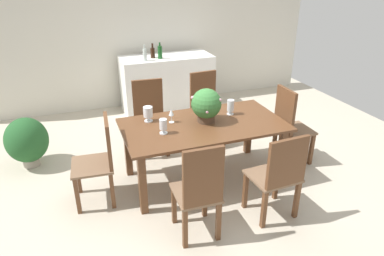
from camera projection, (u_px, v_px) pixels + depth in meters
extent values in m
plane|color=#BCB29E|center=(196.00, 168.00, 4.59)|extent=(7.04, 7.04, 0.00)
cube|color=beige|center=(144.00, 33.00, 6.25)|extent=(6.40, 0.10, 2.60)
cube|color=brown|center=(204.00, 125.00, 4.07)|extent=(1.87, 1.01, 0.03)
cube|color=brown|center=(143.00, 184.00, 3.63)|extent=(0.08, 0.08, 0.71)
cube|color=brown|center=(281.00, 156.00, 4.15)|extent=(0.08, 0.08, 0.71)
cube|color=brown|center=(128.00, 149.00, 4.31)|extent=(0.08, 0.08, 0.71)
cube|color=brown|center=(248.00, 129.00, 4.83)|extent=(0.08, 0.08, 0.71)
cube|color=brown|center=(276.00, 182.00, 3.91)|extent=(0.05, 0.05, 0.44)
cube|color=brown|center=(245.00, 190.00, 3.76)|extent=(0.05, 0.05, 0.44)
cube|color=brown|center=(297.00, 199.00, 3.61)|extent=(0.05, 0.05, 0.44)
cube|color=brown|center=(264.00, 209.00, 3.47)|extent=(0.05, 0.05, 0.44)
cube|color=brown|center=(273.00, 176.00, 3.59)|extent=(0.50, 0.45, 0.03)
cube|color=brown|center=(287.00, 163.00, 3.32)|extent=(0.44, 0.07, 0.50)
cube|color=brown|center=(140.00, 145.00, 4.69)|extent=(0.05, 0.05, 0.44)
cube|color=brown|center=(168.00, 142.00, 4.79)|extent=(0.05, 0.05, 0.44)
cube|color=brown|center=(137.00, 135.00, 4.98)|extent=(0.05, 0.05, 0.44)
cube|color=brown|center=(163.00, 132.00, 5.07)|extent=(0.05, 0.05, 0.44)
cube|color=brown|center=(151.00, 123.00, 4.79)|extent=(0.48, 0.43, 0.03)
cube|color=brown|center=(148.00, 99.00, 4.82)|extent=(0.42, 0.07, 0.55)
cube|color=brown|center=(311.00, 149.00, 4.59)|extent=(0.04, 0.04, 0.44)
cube|color=brown|center=(296.00, 138.00, 4.89)|extent=(0.04, 0.04, 0.44)
cube|color=brown|center=(289.00, 154.00, 4.49)|extent=(0.04, 0.04, 0.44)
cube|color=brown|center=(275.00, 142.00, 4.79)|extent=(0.04, 0.04, 0.44)
cube|color=brown|center=(295.00, 130.00, 4.59)|extent=(0.42, 0.43, 0.03)
cube|color=brown|center=(285.00, 110.00, 4.41)|extent=(0.05, 0.39, 0.57)
cube|color=brown|center=(202.00, 136.00, 4.94)|extent=(0.05, 0.05, 0.44)
cube|color=brown|center=(224.00, 132.00, 5.07)|extent=(0.05, 0.05, 0.44)
cube|color=brown|center=(192.00, 127.00, 5.22)|extent=(0.05, 0.05, 0.44)
cube|color=brown|center=(213.00, 123.00, 5.35)|extent=(0.05, 0.05, 0.44)
cube|color=brown|center=(208.00, 115.00, 5.05)|extent=(0.46, 0.44, 0.03)
cube|color=brown|center=(203.00, 91.00, 5.07)|extent=(0.40, 0.07, 0.58)
cube|color=brown|center=(78.00, 176.00, 4.01)|extent=(0.05, 0.05, 0.44)
cube|color=brown|center=(77.00, 196.00, 3.67)|extent=(0.05, 0.05, 0.44)
cube|color=brown|center=(110.00, 172.00, 4.10)|extent=(0.05, 0.05, 0.44)
cube|color=brown|center=(112.00, 191.00, 3.76)|extent=(0.05, 0.05, 0.44)
cube|color=brown|center=(92.00, 165.00, 3.78)|extent=(0.47, 0.50, 0.03)
cube|color=brown|center=(108.00, 141.00, 3.72)|extent=(0.08, 0.43, 0.51)
cube|color=brown|center=(205.00, 198.00, 3.63)|extent=(0.05, 0.05, 0.44)
cube|color=brown|center=(174.00, 205.00, 3.54)|extent=(0.05, 0.05, 0.44)
cube|color=brown|center=(218.00, 221.00, 3.31)|extent=(0.05, 0.05, 0.44)
cube|color=brown|center=(185.00, 228.00, 3.22)|extent=(0.05, 0.05, 0.44)
cube|color=brown|center=(196.00, 193.00, 3.33)|extent=(0.42, 0.46, 0.03)
cube|color=brown|center=(203.00, 178.00, 3.03)|extent=(0.37, 0.05, 0.57)
cylinder|color=#4C3828|center=(206.00, 118.00, 4.10)|extent=(0.20, 0.20, 0.09)
sphere|color=#387538|center=(206.00, 104.00, 4.03)|extent=(0.35, 0.35, 0.35)
sphere|color=#DB9EB2|center=(197.00, 104.00, 3.93)|extent=(0.04, 0.04, 0.04)
sphere|color=#DB9EB2|center=(220.00, 100.00, 3.95)|extent=(0.04, 0.04, 0.04)
sphere|color=#DB9EB2|center=(194.00, 103.00, 4.04)|extent=(0.05, 0.05, 0.05)
sphere|color=#DB9EB2|center=(207.00, 112.00, 3.90)|extent=(0.04, 0.04, 0.04)
sphere|color=#DB9EB2|center=(193.00, 98.00, 3.99)|extent=(0.04, 0.04, 0.04)
cylinder|color=silver|center=(148.00, 121.00, 4.13)|extent=(0.10, 0.10, 0.01)
cylinder|color=silver|center=(148.00, 118.00, 4.11)|extent=(0.02, 0.02, 0.05)
cylinder|color=silver|center=(148.00, 112.00, 4.08)|extent=(0.11, 0.11, 0.12)
cylinder|color=silver|center=(164.00, 133.00, 3.83)|extent=(0.09, 0.09, 0.01)
cylinder|color=silver|center=(163.00, 131.00, 3.82)|extent=(0.02, 0.02, 0.04)
cylinder|color=silver|center=(163.00, 124.00, 3.78)|extent=(0.08, 0.08, 0.12)
cylinder|color=silver|center=(230.00, 114.00, 4.31)|extent=(0.08, 0.08, 0.01)
cylinder|color=silver|center=(230.00, 112.00, 4.30)|extent=(0.03, 0.03, 0.04)
cylinder|color=silver|center=(231.00, 105.00, 4.27)|extent=(0.09, 0.09, 0.14)
cylinder|color=silver|center=(172.00, 122.00, 4.10)|extent=(0.06, 0.06, 0.00)
cylinder|color=silver|center=(171.00, 119.00, 4.08)|extent=(0.01, 0.01, 0.08)
cone|color=silver|center=(171.00, 112.00, 4.05)|extent=(0.06, 0.06, 0.08)
cube|color=white|center=(167.00, 84.00, 6.23)|extent=(1.58, 0.67, 0.98)
cylinder|color=#B2BFB7|center=(145.00, 55.00, 5.70)|extent=(0.06, 0.06, 0.20)
cylinder|color=#B2BFB7|center=(144.00, 47.00, 5.64)|extent=(0.03, 0.03, 0.06)
cylinder|color=#194C1E|center=(160.00, 52.00, 5.83)|extent=(0.07, 0.07, 0.21)
cylinder|color=#194C1E|center=(160.00, 44.00, 5.77)|extent=(0.03, 0.03, 0.06)
cylinder|color=black|center=(153.00, 53.00, 5.88)|extent=(0.07, 0.07, 0.16)
cylinder|color=black|center=(152.00, 46.00, 5.83)|extent=(0.03, 0.03, 0.08)
cylinder|color=#9E9384|center=(31.00, 160.00, 4.62)|extent=(0.21, 0.21, 0.16)
ellipsoid|color=#235628|center=(27.00, 140.00, 4.49)|extent=(0.54, 0.54, 0.59)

